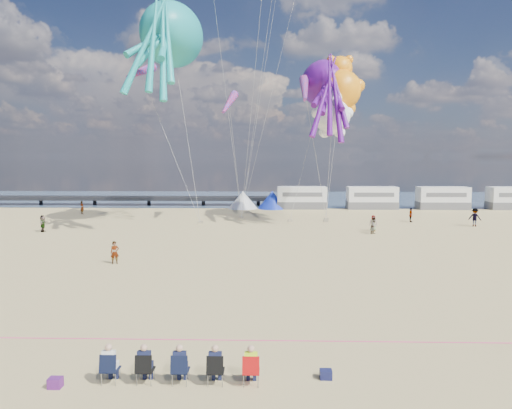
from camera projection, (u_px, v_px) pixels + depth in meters
The scene contains 31 objects.
ground at pixel (239, 300), 22.50m from camera, with size 120.00×120.00×0.00m, color #D0B878.
water at pixel (260, 198), 77.18m from camera, with size 120.00×120.00×0.00m, color #3C5774.
pier at pixel (68, 198), 66.87m from camera, with size 60.00×3.00×0.50m, color black.
motorhome_0 at pixel (302, 198), 61.96m from camera, with size 6.60×2.50×3.00m, color silver.
motorhome_1 at pixel (372, 198), 61.71m from camera, with size 6.60×2.50×3.00m, color silver.
motorhome_2 at pixel (443, 198), 61.46m from camera, with size 6.60×2.50×3.00m, color silver.
tent_white at pixel (243, 200), 62.20m from camera, with size 4.00×4.00×2.40m, color white.
tent_blue at pixel (272, 200), 62.09m from camera, with size 4.00×4.00×2.40m, color #1933CC.
spectator_row at pixel (180, 363), 14.16m from camera, with size 6.10×0.90×1.30m, color black, non-canonical shape.
cooler_purple at pixel (55, 383), 13.94m from camera, with size 0.40×0.30×0.32m, color #571C69.
cooler_navy at pixel (326, 374), 14.50m from camera, with size 0.38×0.28×0.30m, color #141741.
rope_line at pixel (231, 340), 17.53m from camera, with size 0.03×0.03×34.00m, color #F2338C.
standing_person at pixel (115, 253), 30.05m from camera, with size 0.55×0.36×1.50m, color tan.
beachgoer_0 at pixel (373, 223), 43.27m from camera, with size 0.55×0.36×1.52m, color #7F6659.
beachgoer_1 at pixel (374, 226), 41.69m from camera, with size 0.73×0.47×1.49m, color #7F6659.
beachgoer_2 at pixel (475, 217), 46.17m from camera, with size 0.90×0.70×1.85m, color #7F6659.
beachgoer_3 at pixel (411, 215), 49.25m from camera, with size 0.98×0.56×1.52m, color #7F6659.
beachgoer_4 at pixel (43, 223), 42.88m from camera, with size 0.92×0.39×1.58m, color #7F6659.
beachgoer_5 at pixel (82, 208), 56.15m from camera, with size 1.49×0.48×1.61m, color #7F6659.
sandbag_a at pixel (200, 223), 48.22m from camera, with size 0.50×0.35×0.22m, color gray.
sandbag_b at pixel (290, 221), 49.51m from camera, with size 0.50×0.35×0.22m, color gray.
sandbag_c at pixel (326, 221), 49.42m from camera, with size 0.50×0.35×0.22m, color gray.
sandbag_d at pixel (326, 219), 50.99m from camera, with size 0.50×0.35×0.22m, color gray.
sandbag_e at pixel (241, 217), 52.25m from camera, with size 0.50×0.35×0.22m, color gray.
kite_octopus_teal at pixel (172, 35), 44.14m from camera, with size 4.73×11.04×12.61m, color teal, non-canonical shape.
kite_octopus_purple at pixel (324, 84), 49.01m from camera, with size 4.29×10.01×11.44m, color #550E7E, non-canonical shape.
kite_panda at pixel (332, 117), 45.43m from camera, with size 4.29×4.03×6.05m, color white, non-canonical shape.
kite_teddy_orange at pixel (340, 90), 46.95m from camera, with size 5.16×4.86×7.28m, color orange, non-canonical shape.
windsock_left at pixel (141, 72), 49.86m from camera, with size 1.10×5.98×5.98m, color red, non-canonical shape.
windsock_mid at pixel (304, 89), 44.53m from camera, with size 1.00×6.56×6.56m, color red, non-canonical shape.
windsock_right at pixel (229, 103), 47.78m from camera, with size 0.90×4.95×4.95m, color red, non-canonical shape.
Camera 1 is at (1.41, -21.86, 7.05)m, focal length 32.00 mm.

